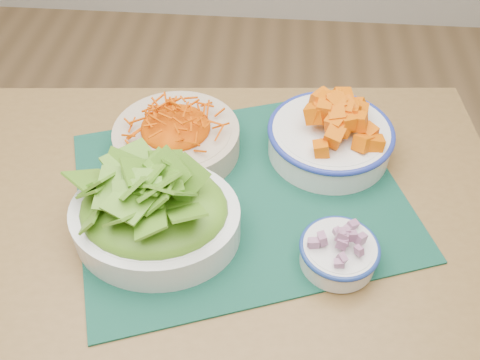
# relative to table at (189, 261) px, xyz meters

# --- Properties ---
(table) EXTENTS (1.16, 0.83, 0.75)m
(table) POSITION_rel_table_xyz_m (0.00, 0.00, 0.00)
(table) COLOR brown
(table) RESTS_ON ground
(placemat) EXTENTS (0.66, 0.60, 0.00)m
(placemat) POSITION_rel_table_xyz_m (0.09, 0.07, 0.11)
(placemat) COLOR #092D23
(placemat) RESTS_ON table
(carrot_bowl) EXTENTS (0.29, 0.29, 0.09)m
(carrot_bowl) POSITION_rel_table_xyz_m (-0.04, 0.17, 0.16)
(carrot_bowl) COLOR #C3AD91
(carrot_bowl) RESTS_ON placemat
(squash_bowl) EXTENTS (0.23, 0.23, 0.10)m
(squash_bowl) POSITION_rel_table_xyz_m (0.24, 0.19, 0.16)
(squash_bowl) COLOR white
(squash_bowl) RESTS_ON placemat
(lettuce_bowl) EXTENTS (0.27, 0.24, 0.11)m
(lettuce_bowl) POSITION_rel_table_xyz_m (-0.04, -0.03, 0.17)
(lettuce_bowl) COLOR white
(lettuce_bowl) RESTS_ON placemat
(onion_bowl) EXTENTS (0.12, 0.12, 0.06)m
(onion_bowl) POSITION_rel_table_xyz_m (0.25, -0.06, 0.14)
(onion_bowl) COLOR silver
(onion_bowl) RESTS_ON placemat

